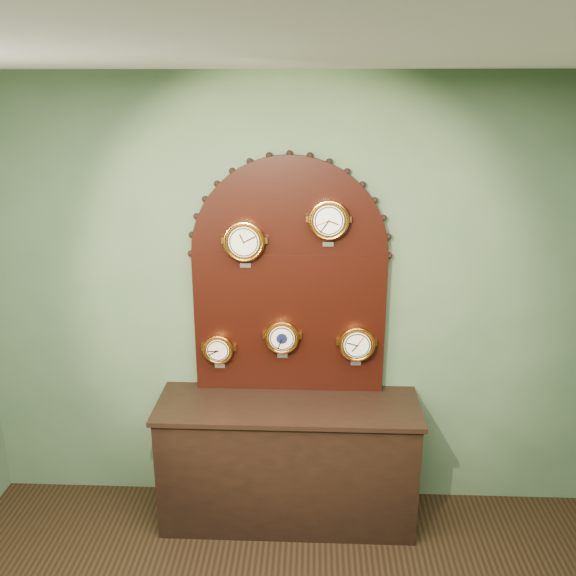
{
  "coord_description": "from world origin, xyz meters",
  "views": [
    {
      "loc": [
        0.15,
        -1.2,
        2.7
      ],
      "look_at": [
        0.0,
        2.25,
        1.58
      ],
      "focal_mm": 38.58,
      "sensor_mm": 36.0,
      "label": 1
    }
  ],
  "objects_px": {
    "shop_counter": "(288,464)",
    "hygrometer": "(218,349)",
    "barometer": "(282,337)",
    "arabic_clock": "(329,220)",
    "roman_clock": "(244,241)",
    "display_board": "(289,271)",
    "tide_clock": "(357,343)"
  },
  "relations": [
    {
      "from": "arabic_clock",
      "to": "barometer",
      "type": "xyz_separation_m",
      "value": [
        -0.28,
        0.0,
        -0.75
      ]
    },
    {
      "from": "roman_clock",
      "to": "barometer",
      "type": "bearing_deg",
      "value": 0.18
    },
    {
      "from": "hygrometer",
      "to": "tide_clock",
      "type": "bearing_deg",
      "value": -0.06
    },
    {
      "from": "arabic_clock",
      "to": "hygrometer",
      "type": "xyz_separation_m",
      "value": [
        -0.68,
        0.0,
        -0.84
      ]
    },
    {
      "from": "roman_clock",
      "to": "arabic_clock",
      "type": "distance_m",
      "value": 0.52
    },
    {
      "from": "hygrometer",
      "to": "barometer",
      "type": "bearing_deg",
      "value": -0.11
    },
    {
      "from": "display_board",
      "to": "arabic_clock",
      "type": "xyz_separation_m",
      "value": [
        0.23,
        -0.07,
        0.34
      ]
    },
    {
      "from": "barometer",
      "to": "tide_clock",
      "type": "xyz_separation_m",
      "value": [
        0.47,
        -0.0,
        -0.04
      ]
    },
    {
      "from": "barometer",
      "to": "tide_clock",
      "type": "distance_m",
      "value": 0.47
    },
    {
      "from": "barometer",
      "to": "tide_clock",
      "type": "relative_size",
      "value": 0.96
    },
    {
      "from": "display_board",
      "to": "barometer",
      "type": "bearing_deg",
      "value": -122.58
    },
    {
      "from": "barometer",
      "to": "arabic_clock",
      "type": "bearing_deg",
      "value": -0.1
    },
    {
      "from": "display_board",
      "to": "hygrometer",
      "type": "xyz_separation_m",
      "value": [
        -0.45,
        -0.07,
        -0.5
      ]
    },
    {
      "from": "display_board",
      "to": "tide_clock",
      "type": "xyz_separation_m",
      "value": [
        0.43,
        -0.07,
        -0.45
      ]
    },
    {
      "from": "shop_counter",
      "to": "roman_clock",
      "type": "relative_size",
      "value": 5.36
    },
    {
      "from": "roman_clock",
      "to": "tide_clock",
      "type": "bearing_deg",
      "value": 0.05
    },
    {
      "from": "barometer",
      "to": "tide_clock",
      "type": "height_order",
      "value": "barometer"
    },
    {
      "from": "shop_counter",
      "to": "arabic_clock",
      "type": "bearing_deg",
      "value": 33.22
    },
    {
      "from": "display_board",
      "to": "hygrometer",
      "type": "distance_m",
      "value": 0.67
    },
    {
      "from": "hygrometer",
      "to": "barometer",
      "type": "distance_m",
      "value": 0.41
    },
    {
      "from": "shop_counter",
      "to": "barometer",
      "type": "relative_size",
      "value": 6.02
    },
    {
      "from": "arabic_clock",
      "to": "tide_clock",
      "type": "distance_m",
      "value": 0.81
    },
    {
      "from": "roman_clock",
      "to": "arabic_clock",
      "type": "height_order",
      "value": "arabic_clock"
    },
    {
      "from": "barometer",
      "to": "roman_clock",
      "type": "bearing_deg",
      "value": -179.82
    },
    {
      "from": "display_board",
      "to": "tide_clock",
      "type": "bearing_deg",
      "value": -8.9
    },
    {
      "from": "arabic_clock",
      "to": "barometer",
      "type": "relative_size",
      "value": 1.09
    },
    {
      "from": "display_board",
      "to": "arabic_clock",
      "type": "height_order",
      "value": "display_board"
    },
    {
      "from": "display_board",
      "to": "roman_clock",
      "type": "xyz_separation_m",
      "value": [
        -0.27,
        -0.07,
        0.2
      ]
    },
    {
      "from": "shop_counter",
      "to": "hygrometer",
      "type": "xyz_separation_m",
      "value": [
        -0.45,
        0.15,
        0.73
      ]
    },
    {
      "from": "display_board",
      "to": "roman_clock",
      "type": "relative_size",
      "value": 5.12
    },
    {
      "from": "barometer",
      "to": "display_board",
      "type": "bearing_deg",
      "value": 57.42
    },
    {
      "from": "hygrometer",
      "to": "tide_clock",
      "type": "relative_size",
      "value": 0.88
    }
  ]
}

